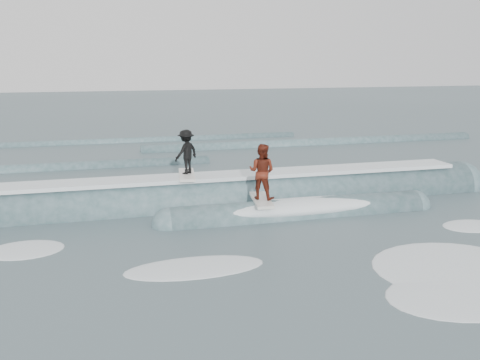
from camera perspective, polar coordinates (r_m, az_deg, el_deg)
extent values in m
plane|color=#374D51|center=(14.88, 4.87, -8.11)|extent=(160.00, 160.00, 0.00)
cylinder|color=#335457|center=(20.14, -0.74, -2.44)|extent=(19.76, 1.98, 1.98)
sphere|color=#335457|center=(24.46, 22.28, -0.67)|extent=(1.98, 1.98, 1.98)
cylinder|color=#335457|center=(18.66, 6.32, -3.76)|extent=(9.00, 1.19, 1.19)
sphere|color=#335457|center=(17.58, -7.52, -4.85)|extent=(1.19, 1.19, 1.19)
sphere|color=#335457|center=(20.69, 18.02, -2.67)|extent=(1.19, 1.19, 1.19)
cube|color=white|center=(19.89, -0.75, 0.50)|extent=(18.00, 1.30, 0.14)
ellipsoid|color=white|center=(18.58, 6.35, -2.88)|extent=(7.60, 1.30, 0.60)
cube|color=silver|center=(19.51, -5.70, 0.56)|extent=(0.82, 2.06, 0.10)
imported|color=black|center=(19.35, -5.76, 3.02)|extent=(1.18, 1.10, 1.60)
cube|color=silver|center=(18.04, 2.31, -2.14)|extent=(0.83, 2.06, 0.10)
imported|color=#591D10|center=(17.81, 2.34, 0.91)|extent=(1.15, 1.11, 1.87)
ellipsoid|color=white|center=(18.94, 23.46, -4.53)|extent=(2.04, 1.39, 0.10)
ellipsoid|color=white|center=(13.62, 23.01, -11.18)|extent=(3.24, 2.21, 0.10)
ellipsoid|color=white|center=(14.11, -4.84, -9.31)|extent=(3.00, 2.04, 0.10)
ellipsoid|color=white|center=(15.12, 21.93, -8.68)|extent=(4.54, 3.09, 0.10)
ellipsoid|color=white|center=(16.47, -21.97, -6.93)|extent=(2.21, 1.51, 0.10)
cylinder|color=#335457|center=(34.23, 8.17, 3.78)|extent=(22.00, 0.80, 0.80)
cylinder|color=#335457|center=(35.51, -11.25, 3.99)|extent=(22.00, 0.60, 0.60)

